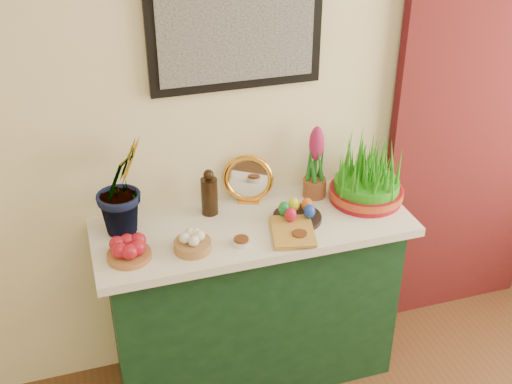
% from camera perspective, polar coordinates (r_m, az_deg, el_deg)
% --- Properties ---
extents(sideboard, '(1.30, 0.45, 0.85)m').
position_cam_1_polar(sideboard, '(3.10, -0.28, -9.92)').
color(sideboard, '#153A1F').
rests_on(sideboard, ground).
extents(tablecloth, '(1.40, 0.55, 0.04)m').
position_cam_1_polar(tablecloth, '(2.83, -0.30, -3.02)').
color(tablecloth, silver).
rests_on(tablecloth, sideboard).
extents(hyacinth_green, '(0.37, 0.36, 0.57)m').
position_cam_1_polar(hyacinth_green, '(2.69, -11.99, 1.80)').
color(hyacinth_green, '#1D6D1E').
rests_on(hyacinth_green, tablecloth).
extents(apple_bowl, '(0.23, 0.23, 0.09)m').
position_cam_1_polar(apple_bowl, '(2.63, -11.26, -5.11)').
color(apple_bowl, '#9D6031').
rests_on(apple_bowl, tablecloth).
extents(garlic_basket, '(0.16, 0.16, 0.09)m').
position_cam_1_polar(garlic_basket, '(2.64, -5.67, -4.50)').
color(garlic_basket, '#A76E43').
rests_on(garlic_basket, tablecloth).
extents(vinegar_cruet, '(0.08, 0.08, 0.22)m').
position_cam_1_polar(vinegar_cruet, '(2.85, -4.17, -0.20)').
color(vinegar_cruet, black).
rests_on(vinegar_cruet, tablecloth).
extents(mirror, '(0.23, 0.13, 0.23)m').
position_cam_1_polar(mirror, '(2.92, -0.68, 1.13)').
color(mirror, gold).
rests_on(mirror, tablecloth).
extents(book, '(0.22, 0.27, 0.03)m').
position_cam_1_polar(book, '(2.73, 1.37, -3.59)').
color(book, '#B78632').
rests_on(book, tablecloth).
extents(spice_dish_left, '(0.08, 0.08, 0.03)m').
position_cam_1_polar(spice_dish_left, '(2.67, -1.31, -4.42)').
color(spice_dish_left, silver).
rests_on(spice_dish_left, tablecloth).
extents(spice_dish_right, '(0.08, 0.08, 0.03)m').
position_cam_1_polar(spice_dish_right, '(2.71, 3.88, -3.92)').
color(spice_dish_right, silver).
rests_on(spice_dish_right, tablecloth).
extents(egg_plate, '(0.23, 0.23, 0.09)m').
position_cam_1_polar(egg_plate, '(2.83, 3.68, -1.92)').
color(egg_plate, black).
rests_on(egg_plate, tablecloth).
extents(hyacinth_pink, '(0.11, 0.11, 0.36)m').
position_cam_1_polar(hyacinth_pink, '(2.95, 5.31, 2.36)').
color(hyacinth_pink, brown).
rests_on(hyacinth_pink, tablecloth).
extents(wheatgrass_sabzeh, '(0.34, 0.34, 0.28)m').
position_cam_1_polar(wheatgrass_sabzeh, '(2.97, 9.88, 1.38)').
color(wheatgrass_sabzeh, maroon).
rests_on(wheatgrass_sabzeh, tablecloth).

